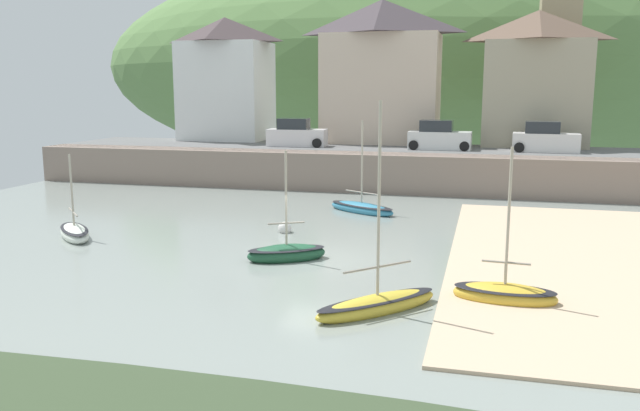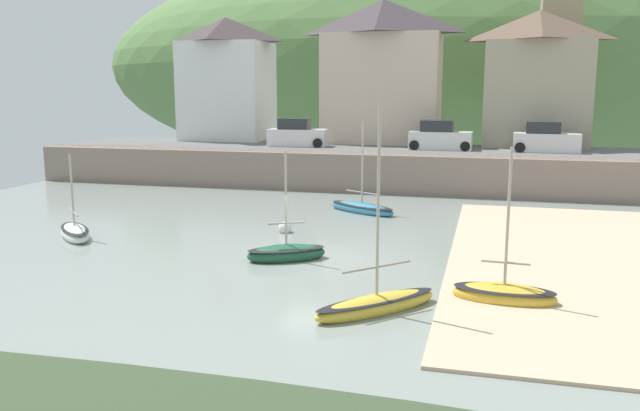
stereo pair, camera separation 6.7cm
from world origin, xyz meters
TOP-DOWN VIEW (x-y plane):
  - ground at (1.40, -9.56)m, footprint 48.00×41.00m
  - quay_seawall at (0.00, 17.50)m, footprint 48.00×9.40m
  - hillside_backdrop at (-0.63, 55.20)m, footprint 80.00×44.00m
  - waterfront_building_left at (-13.96, 25.20)m, footprint 6.81×5.40m
  - waterfront_building_centre at (-1.63, 25.20)m, footprint 8.69×5.20m
  - waterfront_building_right at (9.24, 25.20)m, footprint 7.35×5.25m
  - church_with_spire at (10.94, 29.20)m, footprint 3.00×3.00m
  - sailboat_blue_trim at (6.95, -3.49)m, footprint 3.20×1.53m
  - motorboat_with_cabin at (-1.01, -0.38)m, footprint 3.22×2.55m
  - rowboat_small_beached at (-0.08, 9.84)m, footprint 4.20×3.11m
  - sailboat_far_left at (-11.10, 0.83)m, footprint 3.10×3.18m
  - sailboat_white_hull at (3.32, -5.31)m, footprint 3.60×3.73m
  - parked_car_near_slipway at (-6.88, 20.70)m, footprint 4.20×1.96m
  - parked_car_by_wall at (3.04, 20.70)m, footprint 4.13×1.82m
  - parked_car_end_of_row at (9.75, 20.70)m, footprint 4.18×1.90m
  - mooring_buoy at (-2.52, 4.16)m, footprint 0.61×0.61m

SIDE VIEW (x-z plane):
  - ground at x=1.40m, z-range -0.14..0.47m
  - mooring_buoy at x=-2.52m, z-range -0.12..0.49m
  - rowboat_small_beached at x=-0.08m, z-range -2.24..2.71m
  - sailboat_far_left at x=-11.10m, z-range -1.67..2.15m
  - sailboat_white_hull at x=3.32m, z-range -2.88..3.40m
  - motorboat_with_cabin at x=-1.01m, z-range -1.91..2.44m
  - sailboat_blue_trim at x=6.95m, z-range -2.20..2.73m
  - quay_seawall at x=0.00m, z-range 0.16..2.56m
  - parked_car_near_slipway at x=-6.88m, z-range 2.23..4.18m
  - parked_car_by_wall at x=3.04m, z-range 2.23..4.18m
  - parked_car_end_of_row at x=9.75m, z-range 2.23..4.18m
  - waterfront_building_right at x=9.24m, z-range 2.48..11.80m
  - waterfront_building_left at x=-13.96m, z-range 2.48..11.91m
  - waterfront_building_centre at x=-1.63m, z-range 2.49..12.87m
  - hillside_backdrop at x=-0.63m, z-range -3.86..21.90m
  - church_with_spire at x=10.94m, z-range 2.65..19.05m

